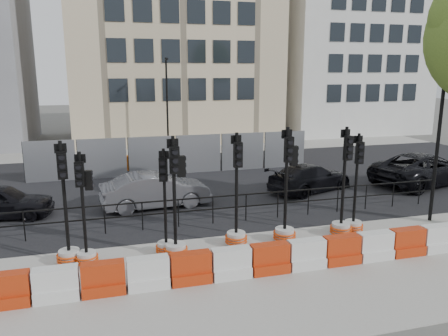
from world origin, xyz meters
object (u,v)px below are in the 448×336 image
object	(u,v)px
lamp_post_near	(440,130)
traffic_signal_a	(68,240)
traffic_signal_d	(176,230)
car_a	(0,202)
car_c	(310,178)
traffic_signal_h	(354,213)

from	to	relation	value
lamp_post_near	traffic_signal_a	size ratio (longest dim) A/B	1.75
traffic_signal_d	car_a	distance (m)	7.53
traffic_signal_a	lamp_post_near	bearing A→B (deg)	-5.09
traffic_signal_d	car_c	xyz separation A→B (m)	(6.84, 5.43, -0.22)
traffic_signal_d	car_a	world-z (taller)	traffic_signal_d
lamp_post_near	car_a	bearing A→B (deg)	163.36
lamp_post_near	traffic_signal_a	distance (m)	12.33
car_a	traffic_signal_h	bearing A→B (deg)	-103.42
lamp_post_near	traffic_signal_h	distance (m)	4.16
lamp_post_near	traffic_signal_d	bearing A→B (deg)	-175.52
lamp_post_near	car_a	xyz separation A→B (m)	(-14.70, 4.39, -2.60)
traffic_signal_d	traffic_signal_h	world-z (taller)	traffic_signal_d
traffic_signal_d	car_c	world-z (taller)	traffic_signal_d
traffic_signal_a	traffic_signal_d	distance (m)	2.92
traffic_signal_a	traffic_signal_h	xyz separation A→B (m)	(8.79, 0.05, -0.03)
traffic_signal_a	car_a	distance (m)	5.43
traffic_signal_h	car_a	distance (m)	12.35
car_c	lamp_post_near	bearing A→B (deg)	-175.24
lamp_post_near	traffic_signal_h	bearing A→B (deg)	-174.63
traffic_signal_h	car_a	world-z (taller)	traffic_signal_h
traffic_signal_h	car_c	bearing A→B (deg)	87.80
lamp_post_near	traffic_signal_h	xyz separation A→B (m)	(-3.28, -0.31, -2.54)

